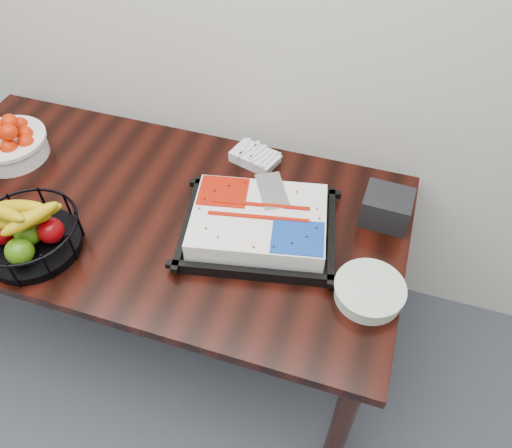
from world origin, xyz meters
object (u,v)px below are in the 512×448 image
(cake_tray, at_px, (259,224))
(napkin_box, at_px, (386,208))
(tangerine_bowl, at_px, (7,140))
(fruit_basket, at_px, (28,233))
(plate_stack, at_px, (369,291))
(table, at_px, (152,224))

(cake_tray, bearing_deg, napkin_box, 26.56)
(cake_tray, distance_m, tangerine_bowl, 1.04)
(fruit_basket, xyz_separation_m, plate_stack, (1.07, 0.14, -0.05))
(cake_tray, xyz_separation_m, plate_stack, (0.39, -0.14, -0.02))
(fruit_basket, distance_m, napkin_box, 1.17)
(cake_tray, height_order, plate_stack, cake_tray)
(table, relative_size, plate_stack, 8.41)
(table, height_order, napkin_box, napkin_box)
(plate_stack, bearing_deg, table, 170.30)
(cake_tray, distance_m, napkin_box, 0.44)
(cake_tray, xyz_separation_m, tangerine_bowl, (-1.03, 0.09, 0.03))
(table, height_order, cake_tray, cake_tray)
(tangerine_bowl, relative_size, fruit_basket, 0.86)
(plate_stack, distance_m, napkin_box, 0.34)
(plate_stack, bearing_deg, napkin_box, 90.00)
(cake_tray, relative_size, plate_stack, 2.64)
(fruit_basket, bearing_deg, plate_stack, 7.52)
(fruit_basket, bearing_deg, napkin_box, 23.97)
(table, relative_size, fruit_basket, 5.43)
(plate_stack, bearing_deg, cake_tray, 160.26)
(plate_stack, relative_size, napkin_box, 1.36)
(tangerine_bowl, height_order, fruit_basket, tangerine_bowl)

